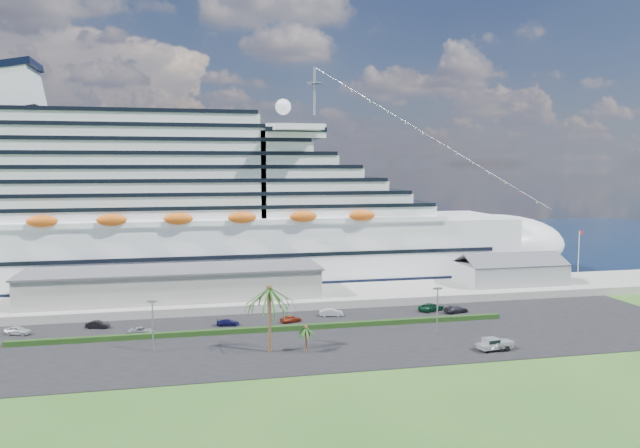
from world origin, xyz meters
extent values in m
plane|color=#28511B|center=(0.00, 0.00, 0.00)|extent=(420.00, 420.00, 0.00)
cube|color=black|center=(0.00, 11.00, 0.06)|extent=(140.00, 38.00, 0.12)
cube|color=gray|center=(0.00, 40.00, 0.90)|extent=(240.00, 20.00, 1.80)
cube|color=black|center=(0.00, 130.00, 0.01)|extent=(420.00, 160.00, 0.02)
cube|color=silver|center=(-20.00, 64.00, 8.00)|extent=(160.00, 30.00, 16.00)
ellipsoid|color=silver|center=(60.00, 64.00, 8.00)|extent=(40.00, 30.00, 16.00)
cube|color=black|center=(-20.00, 64.00, 1.20)|extent=(164.00, 30.60, 2.40)
cube|color=silver|center=(-32.00, 64.00, 29.60)|extent=(128.00, 26.00, 24.80)
cube|color=silver|center=(2.80, 64.00, 37.40)|extent=(14.00, 38.00, 3.20)
cube|color=silver|center=(-60.00, 64.00, 47.00)|extent=(11.58, 14.00, 11.58)
cylinder|color=gray|center=(10.00, 64.00, 48.00)|extent=(0.70, 0.70, 12.00)
ellipsoid|color=#C95512|center=(-24.00, 48.20, 17.80)|extent=(90.00, 2.40, 2.60)
ellipsoid|color=#C95512|center=(-24.00, 79.80, 17.80)|extent=(90.00, 2.40, 2.60)
cube|color=black|center=(-20.00, 64.00, 8.80)|extent=(144.00, 30.40, 0.90)
cube|color=gray|center=(-25.00, 40.00, 4.80)|extent=(60.00, 14.00, 6.00)
cube|color=#4C4C54|center=(-25.00, 40.00, 7.90)|extent=(61.00, 15.00, 0.40)
cube|color=gray|center=(52.00, 40.00, 4.20)|extent=(24.00, 12.00, 4.80)
cube|color=#4C4C54|center=(52.00, 37.00, 7.80)|extent=(24.00, 6.31, 2.74)
cube|color=#4C4C54|center=(52.00, 43.00, 7.80)|extent=(24.00, 6.31, 2.74)
cylinder|color=silver|center=(70.00, 40.00, 7.80)|extent=(0.16, 0.16, 12.00)
cube|color=red|center=(70.50, 40.00, 13.40)|extent=(1.00, 0.04, 0.70)
cube|color=#153210|center=(-8.00, 16.00, 0.57)|extent=(88.00, 1.10, 0.90)
cylinder|color=gray|center=(-28.00, 8.00, 4.12)|extent=(0.24, 0.24, 8.00)
cube|color=gray|center=(-28.00, 8.00, 8.22)|extent=(1.60, 0.35, 0.35)
cylinder|color=gray|center=(20.00, 8.00, 4.12)|extent=(0.24, 0.24, 8.00)
cube|color=gray|center=(20.00, 8.00, 8.22)|extent=(1.60, 0.35, 0.35)
cylinder|color=#47301E|center=(-10.00, 4.00, 5.25)|extent=(0.54, 0.54, 10.50)
sphere|color=#47301E|center=(-10.00, 4.00, 10.50)|extent=(0.98, 0.98, 0.98)
cylinder|color=#47301E|center=(-4.50, 2.50, 2.10)|extent=(0.35, 0.35, 4.20)
sphere|color=#47301E|center=(-4.50, 2.50, 4.20)|extent=(0.73, 0.73, 0.73)
imported|color=#BCBCBE|center=(-51.58, 23.43, 0.89)|extent=(4.84, 3.28, 1.53)
imported|color=black|center=(-38.51, 24.93, 0.80)|extent=(4.34, 2.54, 1.35)
imported|color=#919599|center=(-30.46, 19.06, 0.74)|extent=(4.77, 2.85, 1.24)
imported|color=#121442|center=(-15.30, 21.65, 0.73)|extent=(4.37, 2.18, 1.22)
imported|color=maroon|center=(-3.61, 21.56, 0.81)|extent=(4.35, 2.73, 1.38)
imported|color=#A6A8AD|center=(4.95, 24.46, 0.88)|extent=(4.83, 2.40, 1.52)
imported|color=#0E3A23|center=(25.83, 24.56, 0.91)|extent=(6.25, 4.72, 1.58)
imported|color=black|center=(29.96, 21.85, 0.87)|extent=(5.51, 3.24, 1.50)
cylinder|color=black|center=(23.24, -3.99, 0.54)|extent=(0.87, 0.42, 0.84)
cylinder|color=black|center=(23.24, -2.00, 0.54)|extent=(0.87, 0.42, 0.84)
cylinder|color=black|center=(26.91, -3.99, 0.54)|extent=(0.87, 0.42, 0.84)
cylinder|color=black|center=(26.91, -2.00, 0.54)|extent=(0.87, 0.42, 0.84)
cube|color=#A3A6AA|center=(25.23, -3.00, 0.91)|extent=(5.91, 2.92, 0.73)
cube|color=#A3A6AA|center=(26.75, -3.00, 1.33)|extent=(2.79, 2.40, 0.58)
cube|color=#A3A6AA|center=(24.50, -3.00, 1.64)|extent=(2.58, 2.32, 1.00)
cube|color=black|center=(24.50, -3.00, 1.75)|extent=(2.38, 2.34, 0.58)
cube|color=#A3A6AA|center=(22.82, -3.00, 1.12)|extent=(1.23, 2.11, 0.37)
cube|color=gray|center=(25.41, -3.21, 0.63)|extent=(4.34, 1.83, 0.11)
cylinder|color=gray|center=(23.47, -3.21, 0.63)|extent=(2.03, 0.20, 0.07)
cylinder|color=black|center=(25.78, -4.04, 0.42)|extent=(0.60, 0.24, 0.59)
cylinder|color=black|center=(25.78, -2.38, 0.42)|extent=(0.60, 0.24, 0.59)
imported|color=white|center=(25.41, -3.21, 1.17)|extent=(4.89, 3.63, 0.97)
camera|label=1|loc=(-23.03, -91.71, 29.73)|focal=35.00mm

